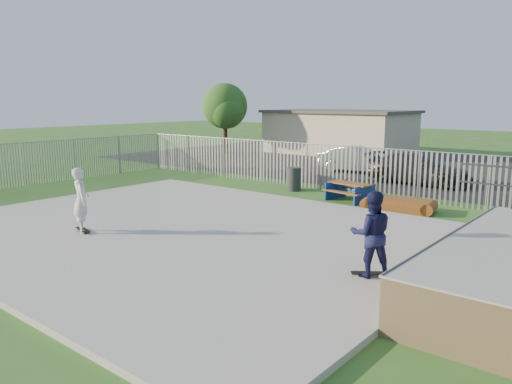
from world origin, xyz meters
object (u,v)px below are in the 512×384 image
Objects in this scene: picnic_table at (350,192)px; car_dark at (418,169)px; trash_bin_red at (294,179)px; trash_bin_grey at (294,179)px; skater_white at (81,200)px; car_silver at (359,160)px; tree_left at (225,106)px; funbox at (398,205)px; skater_navy at (371,234)px.

car_dark reaches higher than picnic_table.
trash_bin_red is 6.17m from car_dark.
skater_white is (-0.41, -10.10, 0.58)m from trash_bin_grey.
car_silver is 4.26m from car_dark.
car_dark is 0.95× the size of tree_left.
trash_bin_grey is (0.13, -0.19, 0.04)m from trash_bin_red.
trash_bin_grey is 6.72m from car_silver.
skater_white is (12.75, -19.88, -2.39)m from tree_left.
car_dark reaches higher than trash_bin_grey.
picnic_table is at bearing 174.64° from car_dark.
picnic_table is 0.44× the size of car_silver.
tree_left is (-13.04, 9.59, 3.01)m from trash_bin_red.
trash_bin_grey is at bearing 159.44° from funbox.
picnic_table is 1.84× the size of trash_bin_grey.
skater_white reaches higher than car_dark.
picnic_table is 3.21m from trash_bin_red.
car_silver is (-0.41, 6.70, 0.21)m from trash_bin_grey.
trash_bin_grey reaches higher than trash_bin_red.
picnic_table is 19.40m from tree_left.
skater_navy is (20.93, -17.98, -2.39)m from tree_left.
skater_white is at bearing -100.90° from picnic_table.
skater_navy is (8.17, -14.90, 0.36)m from car_silver.
skater_white is (-3.43, -9.63, 0.73)m from picnic_table.
car_silver is 2.28× the size of skater_white.
skater_navy is 1.00× the size of skater_white.
skater_navy is at bearing -142.89° from skater_white.
tree_left is at bearing 143.38° from trash_bin_grey.
skater_navy is (2.51, -7.25, 0.88)m from funbox.
trash_bin_red is 0.22× the size of car_silver.
tree_left is 2.75× the size of skater_navy.
picnic_table is 1.01× the size of skater_white.
picnic_table is at bearing -162.79° from car_silver.
skater_navy is (7.89, -8.39, 0.62)m from trash_bin_red.
car_silver reaches higher than picnic_table.
funbox is 21.57m from tree_left.
tree_left reaches higher than trash_bin_grey.
trash_bin_red is at bearing 123.51° from trash_bin_grey.
trash_bin_grey is 16.67m from tree_left.
picnic_table is at bearing -8.83° from trash_bin_grey.
car_dark is at bearing -15.55° from tree_left.
skater_white is (-3.97, -15.23, 0.36)m from car_dark.
trash_bin_grey reaches higher than funbox.
tree_left reaches higher than funbox.
funbox is at bearing -11.98° from trash_bin_red.
skater_white reaches higher than car_silver.
skater_navy reaches higher than car_silver.
trash_bin_grey reaches higher than picnic_table.
trash_bin_red is 0.92× the size of trash_bin_grey.
trash_bin_grey is 0.55× the size of skater_navy.
trash_bin_grey is 11.31m from skater_navy.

